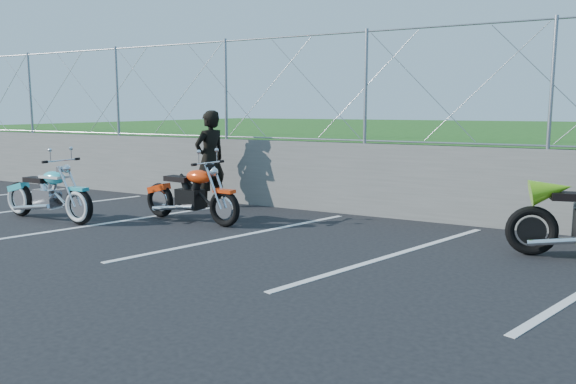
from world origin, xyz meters
The scene contains 8 objects.
ground centered at (0.00, 0.00, 0.00)m, with size 90.00×90.00×0.00m, color black.
retaining_wall centered at (0.00, 3.50, 0.65)m, with size 30.00×0.22×1.30m, color #60605C.
grass_field centered at (0.00, 13.50, 0.65)m, with size 30.00×20.00×1.30m, color #1B4F15.
chain_link_fence centered at (0.00, 3.50, 2.30)m, with size 28.00×0.03×2.00m.
parking_lines centered at (1.20, 1.00, 0.00)m, with size 18.29×4.31×0.01m.
cruiser_turquoise centered at (-3.56, 0.38, 0.43)m, with size 2.16×0.68×1.07m.
naked_orange centered at (-1.31, 1.46, 0.45)m, with size 2.10×0.71×1.05m.
person_standing centered at (-1.97, 2.88, 0.94)m, with size 0.69×0.45×1.88m, color black.
Camera 1 is at (4.62, -6.02, 1.93)m, focal length 35.00 mm.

